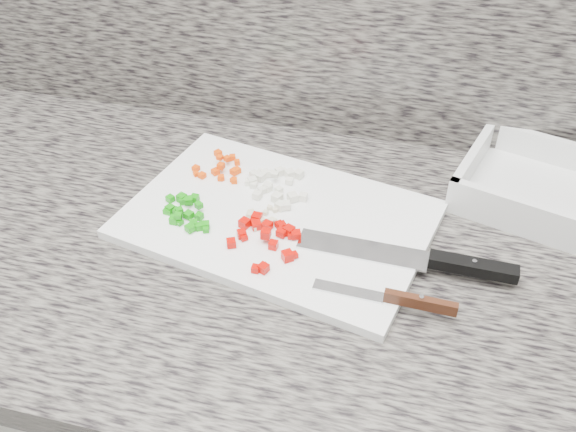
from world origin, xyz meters
name	(u,v)px	position (x,y,z in m)	size (l,w,h in m)	color
cabinet	(271,431)	(0.00, 1.44, 0.43)	(3.92, 0.62, 0.86)	silver
countertop	(266,252)	(0.00, 1.44, 0.88)	(3.96, 0.64, 0.04)	#625E56
cutting_board	(278,220)	(0.01, 1.48, 0.91)	(0.41, 0.27, 0.01)	white
carrot_pile	(222,168)	(-0.10, 1.56, 0.92)	(0.08, 0.07, 0.02)	#F24605
onion_pile	(275,185)	(-0.01, 1.54, 0.92)	(0.10, 0.10, 0.02)	silver
green_pepper_pile	(185,211)	(-0.12, 1.45, 0.92)	(0.08, 0.08, 0.02)	#14920D
red_pepper_pile	(268,236)	(0.01, 1.43, 0.92)	(0.10, 0.11, 0.02)	#C10902
garlic_pile	(262,218)	(-0.01, 1.47, 0.92)	(0.05, 0.06, 0.01)	beige
chef_knife	(434,261)	(0.23, 1.44, 0.92)	(0.28, 0.04, 0.02)	silver
paring_knife	(402,299)	(0.19, 1.36, 0.92)	(0.17, 0.02, 0.02)	silver
tray	(555,195)	(0.38, 1.62, 0.92)	(0.31, 0.26, 0.05)	silver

